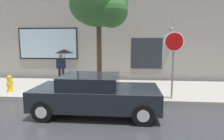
% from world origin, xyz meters
% --- Properties ---
extents(ground_plane, '(60.00, 60.00, 0.00)m').
position_xyz_m(ground_plane, '(0.00, 0.00, 0.00)').
color(ground_plane, '#333338').
extents(sidewalk, '(20.00, 4.00, 0.15)m').
position_xyz_m(sidewalk, '(0.00, 3.00, 0.07)').
color(sidewalk, gray).
rests_on(sidewalk, ground).
extents(building_facade, '(20.00, 0.67, 7.00)m').
position_xyz_m(building_facade, '(-0.02, 5.50, 3.48)').
color(building_facade, '#9E998E').
rests_on(building_facade, ground).
extents(parked_car, '(4.08, 1.93, 1.30)m').
position_xyz_m(parked_car, '(1.37, -0.10, 0.66)').
color(parked_car, black).
rests_on(parked_car, ground).
extents(fire_hydrant, '(0.30, 0.44, 0.74)m').
position_xyz_m(fire_hydrant, '(-2.91, 1.87, 0.51)').
color(fire_hydrant, yellow).
rests_on(fire_hydrant, sidewalk).
extents(pedestrian_with_umbrella, '(1.02, 1.02, 1.84)m').
position_xyz_m(pedestrian_with_umbrella, '(-1.10, 3.97, 1.63)').
color(pedestrian_with_umbrella, black).
rests_on(pedestrian_with_umbrella, sidewalk).
extents(street_tree, '(2.41, 2.05, 4.65)m').
position_xyz_m(street_tree, '(1.31, 1.80, 3.81)').
color(street_tree, '#4C3823').
rests_on(street_tree, sidewalk).
extents(stop_sign, '(0.76, 0.10, 2.62)m').
position_xyz_m(stop_sign, '(4.17, 1.32, 2.00)').
color(stop_sign, gray).
rests_on(stop_sign, sidewalk).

